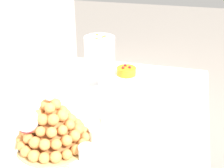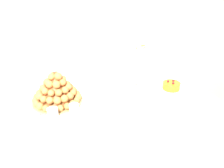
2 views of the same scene
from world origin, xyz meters
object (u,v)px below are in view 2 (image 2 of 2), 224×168
at_px(croquembouche, 56,89).
at_px(dessert_cup_mid_right, 91,106).
at_px(dessert_cup_right, 111,102).
at_px(dessert_cup_mid_left, 53,114).
at_px(serving_tray, 69,106).
at_px(dessert_cup_left, 33,119).
at_px(dessert_cup_centre, 74,109).
at_px(macaron_goblet, 141,63).
at_px(fruit_tart_plate, 171,87).
at_px(wine_glass, 43,80).

distance_m(croquembouche, dessert_cup_mid_right, 0.22).
bearing_deg(dessert_cup_right, croquembouche, 149.24).
relative_size(dessert_cup_mid_left, dessert_cup_mid_right, 0.94).
xyz_separation_m(serving_tray, dessert_cup_left, (-0.20, -0.09, 0.03)).
bearing_deg(dessert_cup_centre, macaron_goblet, 15.08).
bearing_deg(dessert_cup_mid_right, fruit_tart_plate, 4.00).
relative_size(serving_tray, dessert_cup_centre, 10.70).
bearing_deg(macaron_goblet, dessert_cup_centre, -164.92).
bearing_deg(wine_glass, macaron_goblet, -8.78).
relative_size(fruit_tart_plate, wine_glass, 1.27).
bearing_deg(dessert_cup_left, dessert_cup_right, 0.52).
bearing_deg(dessert_cup_mid_left, macaron_goblet, 12.35).
distance_m(dessert_cup_mid_left, fruit_tart_plate, 0.72).
xyz_separation_m(dessert_cup_left, dessert_cup_centre, (0.20, 0.01, -0.00)).
distance_m(croquembouche, dessert_cup_right, 0.30).
relative_size(dessert_cup_centre, fruit_tart_plate, 0.24).
relative_size(dessert_cup_mid_right, macaron_goblet, 0.21).
relative_size(serving_tray, dessert_cup_left, 10.02).
xyz_separation_m(fruit_tart_plate, wine_glass, (-0.72, 0.18, 0.11)).
height_order(dessert_cup_mid_right, dessert_cup_right, dessert_cup_mid_right).
relative_size(croquembouche, fruit_tart_plate, 1.27).
xyz_separation_m(dessert_cup_left, macaron_goblet, (0.65, 0.13, 0.14)).
xyz_separation_m(dessert_cup_mid_left, dessert_cup_centre, (0.11, 0.00, -0.00)).
bearing_deg(dessert_cup_mid_left, serving_tray, 36.69).
bearing_deg(wine_glass, dessert_cup_left, -113.48).
bearing_deg(croquembouche, dessert_cup_centre, -69.02).
xyz_separation_m(dessert_cup_centre, wine_glass, (-0.11, 0.21, 0.09)).
bearing_deg(croquembouche, dessert_cup_mid_right, -46.88).
distance_m(dessert_cup_left, wine_glass, 0.26).
bearing_deg(dessert_cup_centre, dessert_cup_mid_right, -6.84).
height_order(serving_tray, dessert_cup_right, dessert_cup_right).
bearing_deg(dessert_cup_mid_left, fruit_tart_plate, 2.15).
distance_m(croquembouche, macaron_goblet, 0.51).
bearing_deg(dessert_cup_left, wine_glass, 66.52).
bearing_deg(dessert_cup_mid_right, croquembouche, 133.12).
bearing_deg(serving_tray, wine_glass, 127.65).
distance_m(serving_tray, macaron_goblet, 0.49).
relative_size(dessert_cup_left, fruit_tart_plate, 0.25).
distance_m(dessert_cup_right, macaron_goblet, 0.31).
bearing_deg(dessert_cup_left, croquembouche, 46.33).
distance_m(dessert_cup_mid_right, fruit_tart_plate, 0.53).
xyz_separation_m(dessert_cup_right, fruit_tart_plate, (0.41, 0.04, -0.02)).
bearing_deg(croquembouche, dessert_cup_right, -30.76).
xyz_separation_m(dessert_cup_mid_right, fruit_tart_plate, (0.53, 0.04, -0.02)).
height_order(dessert_cup_mid_left, dessert_cup_centre, dessert_cup_mid_left).
relative_size(dessert_cup_mid_right, dessert_cup_right, 1.08).
bearing_deg(fruit_tart_plate, dessert_cup_centre, -177.58).
distance_m(dessert_cup_right, fruit_tart_plate, 0.41).
height_order(dessert_cup_mid_left, fruit_tart_plate, dessert_cup_mid_left).
bearing_deg(dessert_cup_mid_right, wine_glass, 132.47).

